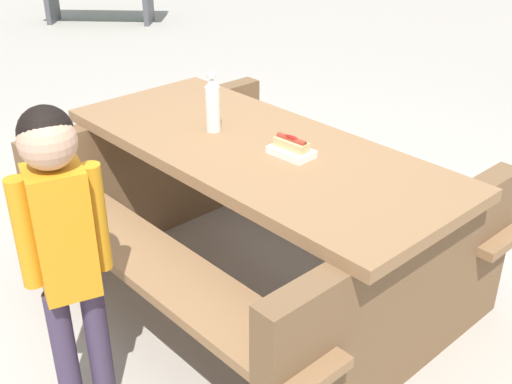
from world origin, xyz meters
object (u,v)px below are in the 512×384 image
(hotdog_tray, at_px, (291,148))
(child_in_coat, at_px, (63,233))
(soda_bottle, at_px, (213,105))
(picnic_table, at_px, (256,208))

(hotdog_tray, bearing_deg, child_in_coat, -101.73)
(soda_bottle, bearing_deg, child_in_coat, -76.54)
(picnic_table, height_order, hotdog_tray, hotdog_tray)
(picnic_table, relative_size, soda_bottle, 7.58)
(picnic_table, xyz_separation_m, child_in_coat, (-0.02, -0.93, 0.30))
(hotdog_tray, distance_m, child_in_coat, 0.96)
(picnic_table, relative_size, hotdog_tray, 10.46)
(child_in_coat, bearing_deg, picnic_table, 89.01)
(soda_bottle, distance_m, hotdog_tray, 0.43)
(picnic_table, xyz_separation_m, hotdog_tray, (0.18, 0.01, 0.34))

